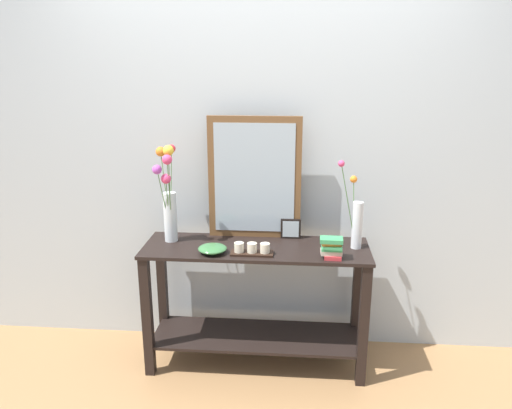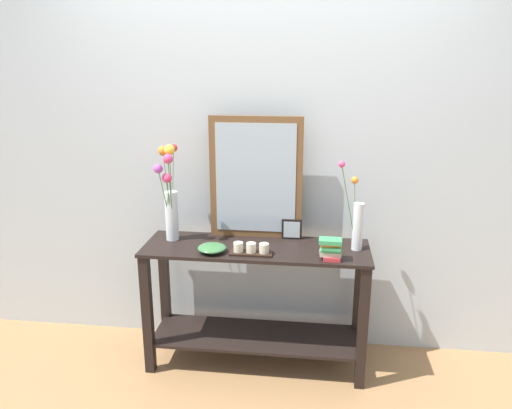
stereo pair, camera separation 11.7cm
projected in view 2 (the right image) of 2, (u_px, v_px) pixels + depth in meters
name	position (u px, v px, depth m)	size (l,w,h in m)	color
ground_plane	(256.00, 362.00, 3.17)	(7.00, 6.00, 0.02)	#997047
wall_back	(263.00, 142.00, 3.10)	(6.40, 0.08, 2.70)	#B2BCC1
console_table	(256.00, 294.00, 3.04)	(1.34, 0.43, 0.78)	black
mirror_leaning	(256.00, 178.00, 3.02)	(0.57, 0.03, 0.75)	brown
tall_vase_left	(170.00, 195.00, 2.98)	(0.15, 0.24, 0.60)	silver
vase_right	(357.00, 221.00, 2.86)	(0.16, 0.14, 0.53)	silver
candle_tray	(251.00, 249.00, 2.83)	(0.24, 0.09, 0.07)	black
picture_frame_small	(292.00, 229.00, 3.06)	(0.12, 0.01, 0.13)	black
decorative_bowl	(212.00, 248.00, 2.86)	(0.17, 0.17, 0.05)	#38703D
book_stack	(331.00, 249.00, 2.74)	(0.13, 0.09, 0.12)	#C63338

